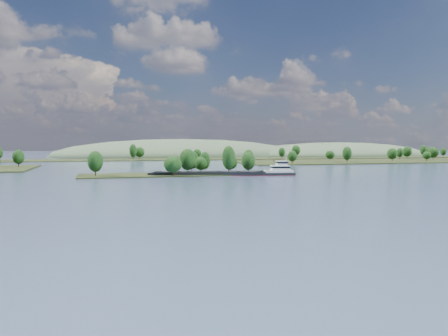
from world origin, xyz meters
name	(u,v)px	position (x,y,z in m)	size (l,w,h in m)	color
ground	(210,186)	(0.00, 120.00, 0.00)	(1800.00, 1800.00, 0.00)	#324057
tree_island	(191,167)	(4.90, 178.53, 4.07)	(100.00, 32.47, 15.35)	black
right_bank	(408,160)	(231.91, 299.60, 1.02)	(320.00, 90.00, 14.57)	black
back_shoreline	(151,159)	(9.96, 399.78, 0.71)	(900.00, 60.00, 16.29)	black
hill_east	(338,156)	(260.00, 470.00, 0.00)	(260.00, 140.00, 36.00)	#3C5037
hill_west	(183,157)	(60.00, 500.00, 0.00)	(320.00, 160.00, 44.00)	#3C5037
cargo_barge	(233,173)	(23.94, 169.10, 1.24)	(72.69, 23.20, 9.80)	black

